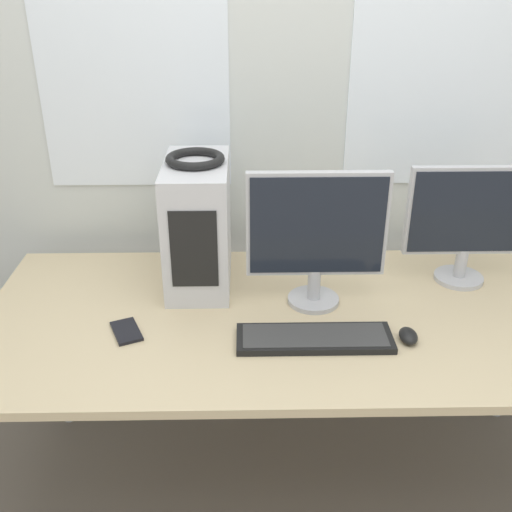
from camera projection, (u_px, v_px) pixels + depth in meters
The scene contains 9 objects.
wall_back at pixel (288, 88), 2.16m from camera, with size 8.00×0.07×2.70m.
desk at pixel (296, 326), 1.93m from camera, with size 2.00×0.90×0.76m.
pc_tower at pixel (198, 224), 2.02m from camera, with size 0.21×0.40×0.43m.
headphones at pixel (195, 159), 1.91m from camera, with size 0.19×0.19×0.03m.
monitor_main at pixel (317, 233), 1.86m from camera, with size 0.44×0.17×0.45m.
monitor_right_near at pixel (469, 220), 2.01m from camera, with size 0.42×0.17×0.42m.
keyboard at pixel (315, 338), 1.77m from camera, with size 0.46×0.15×0.02m.
mouse at pixel (408, 336), 1.77m from camera, with size 0.05×0.08×0.03m.
cell_phone at pixel (126, 331), 1.81m from camera, with size 0.12×0.15×0.01m.
Camera 1 is at (-0.16, -1.17, 1.78)m, focal length 42.00 mm.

